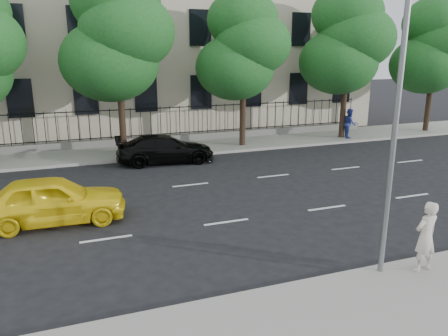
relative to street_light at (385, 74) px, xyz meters
The scene contains 15 objects.
ground 5.99m from the street_light, 144.73° to the left, with size 120.00×120.00×0.00m, color black.
near_sidewalk 6.08m from the street_light, 138.24° to the right, with size 60.00×4.00×0.15m, color gray.
far_sidewalk 16.75m from the street_light, 99.01° to the left, with size 60.00×4.00×0.15m, color gray.
lane_markings 8.67m from the street_light, 110.98° to the left, with size 49.60×4.62×0.01m, color silver, non-canonical shape.
masonry_building 25.14m from the street_light, 95.78° to the left, with size 34.60×12.11×18.50m.
iron_fence 18.21m from the street_light, 98.14° to the left, with size 30.00×0.50×2.20m.
street_light is the anchor object (origin of this frame).
tree_c 15.82m from the street_light, 106.43° to the left, with size 5.89×5.50×9.80m.
tree_d 15.36m from the street_light, 80.48° to the left, with size 5.34×4.94×8.84m.
tree_e 17.92m from the street_light, 57.77° to the left, with size 5.71×5.31×9.46m.
tree_f 22.43m from the street_light, 42.45° to the left, with size 5.52×5.12×9.01m.
yellow_taxi 11.06m from the street_light, 142.10° to the left, with size 1.93×4.79×1.63m, color yellow.
black_sedan 13.94m from the street_light, 101.55° to the left, with size 2.04×5.02×1.46m, color black.
woman_near 4.27m from the street_light, 40.52° to the right, with size 0.69×0.45×1.89m, color beige.
pedestrian_far 18.07m from the street_light, 56.12° to the left, with size 0.92×0.72×1.89m, color navy.
Camera 1 is at (-4.85, -10.54, 5.74)m, focal length 35.00 mm.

